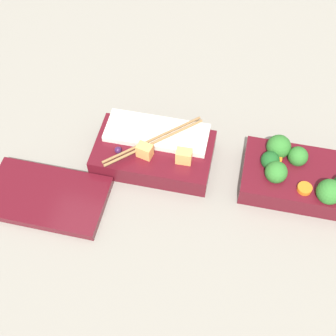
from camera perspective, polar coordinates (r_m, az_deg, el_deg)
name	(u,v)px	position (r m, az deg, el deg)	size (l,w,h in m)	color
ground_plane	(233,174)	(0.87, 7.91, -0.69)	(3.00, 3.00, 0.00)	gray
bento_tray_vegetable	(302,177)	(0.85, 16.00, -1.01)	(0.21, 0.12, 0.07)	#510F19
bento_tray_rice	(155,150)	(0.86, -1.64, 2.24)	(0.21, 0.14, 0.07)	#510F19
bento_lid	(47,197)	(0.85, -14.56, -3.42)	(0.21, 0.12, 0.02)	#510F19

